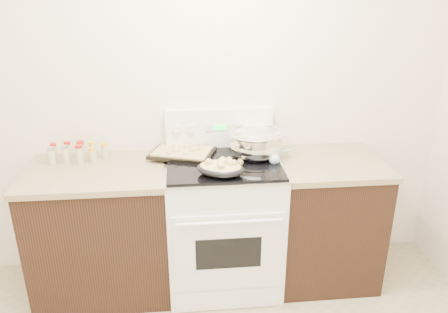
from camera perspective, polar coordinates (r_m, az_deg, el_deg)
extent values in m
cube|color=#F1E2D0|center=(3.09, -7.30, 8.60)|extent=(4.00, 0.05, 2.70)
cube|color=black|center=(3.17, -15.43, -9.58)|extent=(0.90, 0.64, 0.88)
cube|color=brown|center=(2.96, -16.32, -1.96)|extent=(0.93, 0.67, 0.04)
cube|color=black|center=(3.27, 12.85, -8.25)|extent=(0.70, 0.64, 0.88)
cube|color=brown|center=(3.07, 13.57, -0.80)|extent=(0.73, 0.67, 0.04)
cube|color=white|center=(3.11, -0.09, -8.91)|extent=(0.76, 0.66, 0.92)
cube|color=white|center=(2.83, 0.59, -12.48)|extent=(0.70, 0.01, 0.55)
cube|color=black|center=(2.83, 0.60, -12.56)|extent=(0.42, 0.01, 0.22)
cylinder|color=white|center=(2.67, 0.70, -8.61)|extent=(0.65, 0.02, 0.02)
cube|color=white|center=(3.06, 0.56, -18.25)|extent=(0.70, 0.01, 0.14)
cube|color=silver|center=(2.90, -0.10, -0.99)|extent=(0.78, 0.68, 0.01)
cube|color=black|center=(2.89, -0.10, -0.77)|extent=(0.74, 0.64, 0.01)
cube|color=white|center=(3.12, -0.63, 3.80)|extent=(0.76, 0.07, 0.28)
cylinder|color=white|center=(3.06, -6.17, 3.58)|extent=(0.06, 0.02, 0.06)
cylinder|color=white|center=(3.06, -4.30, 3.65)|extent=(0.06, 0.02, 0.06)
cylinder|color=white|center=(3.09, 3.15, 3.89)|extent=(0.06, 0.02, 0.06)
cylinder|color=white|center=(3.11, 4.97, 3.93)|extent=(0.06, 0.02, 0.06)
cube|color=#19E533|center=(3.07, -0.56, 3.80)|extent=(0.09, 0.00, 0.04)
cube|color=silver|center=(3.07, -2.05, 3.75)|extent=(0.05, 0.00, 0.05)
cube|color=silver|center=(3.08, 0.93, 3.84)|extent=(0.05, 0.00, 0.05)
ellipsoid|color=silver|center=(2.98, 4.18, 1.49)|extent=(0.49, 0.49, 0.22)
cylinder|color=silver|center=(3.00, 4.14, 0.27)|extent=(0.20, 0.20, 0.01)
torus|color=silver|center=(2.95, 4.23, 3.11)|extent=(0.38, 0.38, 0.02)
cylinder|color=silver|center=(2.97, 4.19, 1.92)|extent=(0.36, 0.36, 0.12)
cylinder|color=olive|center=(2.95, 4.22, 2.89)|extent=(0.33, 0.33, 0.00)
cube|color=beige|center=(2.94, 1.78, 3.03)|extent=(0.05, 0.05, 0.03)
cube|color=beige|center=(2.97, 2.30, 3.16)|extent=(0.04, 0.04, 0.03)
cube|color=beige|center=(2.89, 4.50, 2.62)|extent=(0.04, 0.04, 0.03)
cube|color=beige|center=(3.04, 3.96, 3.60)|extent=(0.04, 0.04, 0.03)
cube|color=beige|center=(2.99, 2.57, 3.35)|extent=(0.04, 0.04, 0.03)
cube|color=beige|center=(2.97, 2.15, 3.18)|extent=(0.04, 0.04, 0.03)
cube|color=beige|center=(3.03, 2.72, 3.58)|extent=(0.05, 0.05, 0.03)
cube|color=beige|center=(2.98, 3.57, 3.27)|extent=(0.03, 0.03, 0.02)
cube|color=beige|center=(3.01, 5.38, 3.40)|extent=(0.04, 0.04, 0.02)
cube|color=beige|center=(2.94, 6.94, 2.86)|extent=(0.03, 0.03, 0.02)
cube|color=beige|center=(2.89, 3.13, 2.64)|extent=(0.04, 0.04, 0.03)
cube|color=beige|center=(2.85, 2.83, 2.38)|extent=(0.04, 0.04, 0.03)
cube|color=beige|center=(2.87, 3.72, 2.46)|extent=(0.03, 0.03, 0.02)
cube|color=beige|center=(2.88, 5.73, 2.50)|extent=(0.04, 0.04, 0.03)
cube|color=beige|center=(2.85, 6.03, 2.27)|extent=(0.03, 0.03, 0.02)
ellipsoid|color=black|center=(2.68, -0.46, -1.63)|extent=(0.35, 0.29, 0.08)
ellipsoid|color=tan|center=(2.68, -0.46, -1.39)|extent=(0.31, 0.26, 0.06)
sphere|color=tan|center=(2.65, 0.76, -0.85)|extent=(0.05, 0.05, 0.05)
sphere|color=tan|center=(2.62, -0.41, -1.12)|extent=(0.05, 0.05, 0.05)
sphere|color=tan|center=(2.68, -0.16, -0.54)|extent=(0.05, 0.05, 0.05)
sphere|color=tan|center=(2.61, -0.40, -1.24)|extent=(0.04, 0.04, 0.04)
sphere|color=tan|center=(2.69, 0.67, -0.44)|extent=(0.04, 0.04, 0.04)
sphere|color=tan|center=(2.66, 1.30, -0.84)|extent=(0.04, 0.04, 0.04)
sphere|color=tan|center=(2.67, -0.31, -0.76)|extent=(0.05, 0.05, 0.05)
sphere|color=tan|center=(2.66, -2.02, -0.75)|extent=(0.05, 0.05, 0.05)
cube|color=black|center=(3.02, -5.45, 0.44)|extent=(0.49, 0.41, 0.02)
cube|color=tan|center=(3.01, -5.45, 0.65)|extent=(0.44, 0.36, 0.02)
sphere|color=tan|center=(2.93, -5.06, 0.40)|extent=(0.03, 0.03, 0.03)
sphere|color=tan|center=(3.01, -3.05, 1.01)|extent=(0.04, 0.04, 0.04)
sphere|color=tan|center=(3.08, -4.45, 1.41)|extent=(0.04, 0.04, 0.04)
sphere|color=tan|center=(3.05, -4.69, 1.23)|extent=(0.03, 0.03, 0.03)
sphere|color=tan|center=(3.03, -6.28, 1.03)|extent=(0.04, 0.04, 0.04)
sphere|color=tan|center=(3.09, -3.05, 1.49)|extent=(0.04, 0.04, 0.04)
sphere|color=tan|center=(2.95, -7.21, 0.43)|extent=(0.04, 0.04, 0.04)
sphere|color=tan|center=(3.00, -6.29, 0.79)|extent=(0.04, 0.04, 0.04)
sphere|color=tan|center=(3.05, -4.90, 1.24)|extent=(0.04, 0.04, 0.04)
sphere|color=tan|center=(3.00, -4.08, 0.87)|extent=(0.04, 0.04, 0.04)
cylinder|color=tan|center=(2.95, 1.84, -0.03)|extent=(0.02, 0.27, 0.01)
sphere|color=tan|center=(2.85, 2.12, -0.78)|extent=(0.04, 0.04, 0.04)
sphere|color=#90BBD7|center=(2.88, 6.57, -0.34)|extent=(0.07, 0.07, 0.07)
cylinder|color=#90BBD7|center=(2.95, 7.81, 0.67)|extent=(0.18, 0.17, 0.06)
cylinder|color=#BFB28C|center=(3.20, -21.29, 0.50)|extent=(0.04, 0.04, 0.10)
cylinder|color=#B21414|center=(3.18, -21.43, 1.46)|extent=(0.04, 0.04, 0.02)
cylinder|color=#BFB28C|center=(3.16, -19.69, 0.60)|extent=(0.04, 0.04, 0.11)
cylinder|color=#B21414|center=(3.14, -19.83, 1.66)|extent=(0.04, 0.04, 0.02)
cylinder|color=#BFB28C|center=(3.15, -18.15, 0.70)|extent=(0.05, 0.05, 0.10)
cylinder|color=#B21414|center=(3.13, -18.29, 1.74)|extent=(0.05, 0.05, 0.02)
cylinder|color=#BFB28C|center=(3.12, -16.78, 0.67)|extent=(0.04, 0.04, 0.10)
cylinder|color=gold|center=(3.10, -16.90, 1.72)|extent=(0.04, 0.04, 0.02)
cylinder|color=#BFB28C|center=(3.11, -15.30, 0.60)|extent=(0.04, 0.04, 0.09)
cylinder|color=gold|center=(3.09, -15.40, 1.54)|extent=(0.04, 0.04, 0.02)
cylinder|color=#BFB28C|center=(3.11, -21.59, -0.06)|extent=(0.05, 0.05, 0.10)
cylinder|color=#B2B2B7|center=(3.09, -21.74, 0.96)|extent=(0.05, 0.05, 0.02)
cylinder|color=#BFB28C|center=(3.09, -19.96, 0.09)|extent=(0.04, 0.04, 0.11)
cylinder|color=#B2B2B7|center=(3.07, -20.12, 1.20)|extent=(0.04, 0.04, 0.02)
cylinder|color=#BFB28C|center=(3.06, -18.35, 0.11)|extent=(0.05, 0.05, 0.11)
cylinder|color=#B21414|center=(3.03, -18.49, 1.26)|extent=(0.05, 0.05, 0.02)
cylinder|color=#BFB28C|center=(3.05, -16.75, 0.02)|extent=(0.04, 0.04, 0.09)
cylinder|color=gold|center=(3.03, -16.85, 0.95)|extent=(0.04, 0.04, 0.02)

